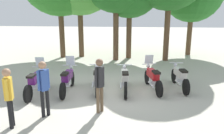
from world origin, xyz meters
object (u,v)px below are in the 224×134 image
motorcycle_2 (97,79)px  motorcycle_3 (125,79)px  person_2 (9,94)px  motorcycle_1 (68,79)px  motorcycle_4 (153,78)px  person_0 (100,81)px  motorcycle_0 (36,82)px  person_1 (44,85)px  motorcycle_5 (180,77)px

motorcycle_2 → motorcycle_3: (1.14, 0.05, 0.00)m
motorcycle_3 → person_2: (-2.96, -3.28, 0.49)m
motorcycle_1 → motorcycle_4: size_ratio=1.02×
motorcycle_3 → person_0: (-0.67, -2.05, 0.54)m
motorcycle_0 → motorcycle_3: motorcycle_0 is taller
motorcycle_4 → motorcycle_2: bearing=84.5°
motorcycle_0 → person_1: size_ratio=1.26×
motorcycle_5 → person_2: person_2 is taller
motorcycle_2 → person_1: bearing=145.0°
motorcycle_5 → person_2: 6.55m
motorcycle_1 → motorcycle_3: size_ratio=1.00×
motorcycle_2 → person_2: bearing=140.7°
motorcycle_4 → person_0: size_ratio=1.22×
motorcycle_0 → person_2: size_ratio=1.29×
motorcycle_1 → motorcycle_2: size_ratio=1.01×
motorcycle_4 → motorcycle_3: bearing=90.6°
motorcycle_3 → motorcycle_0: bearing=96.8°
motorcycle_0 → person_0: bearing=-120.2°
motorcycle_0 → person_1: (1.12, -1.78, 0.51)m
motorcycle_4 → person_1: 4.46m
person_1 → person_2: bearing=85.7°
person_1 → motorcycle_1: bearing=-53.6°
person_1 → motorcycle_5: bearing=-108.6°
motorcycle_3 → motorcycle_5: bearing=-80.1°
motorcycle_4 → motorcycle_5: bearing=-88.0°
motorcycle_0 → motorcycle_4: bearing=-81.9°
motorcycle_3 → motorcycle_4: bearing=-80.8°
motorcycle_2 → motorcycle_4: size_ratio=1.01×
motorcycle_1 → person_2: bearing=162.6°
motorcycle_0 → motorcycle_5: 5.85m
motorcycle_1 → motorcycle_3: (2.28, 0.33, -0.01)m
person_0 → motorcycle_3: bearing=107.0°
motorcycle_3 → motorcycle_5: same height
motorcycle_3 → motorcycle_5: size_ratio=1.00×
motorcycle_2 → person_1: person_1 is taller
motorcycle_5 → motorcycle_2: bearing=93.5°
motorcycle_3 → person_2: bearing=132.4°
motorcycle_0 → motorcycle_3: (3.42, 0.74, -0.01)m
motorcycle_3 → motorcycle_2: bearing=87.0°
motorcycle_0 → person_1: 2.16m
motorcycle_2 → motorcycle_3: 1.14m
motorcycle_2 → person_1: (-1.16, -2.47, 0.52)m
motorcycle_1 → motorcycle_2: bearing=-80.4°
motorcycle_5 → motorcycle_4: bearing=98.4°
motorcycle_4 → person_0: person_0 is taller
person_1 → person_2: 1.01m
motorcycle_2 → motorcycle_5: size_ratio=1.00×
motorcycle_1 → person_1: bearing=175.2°
motorcycle_5 → person_1: 5.57m
motorcycle_0 → motorcycle_2: motorcycle_0 is taller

